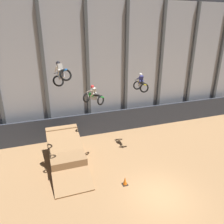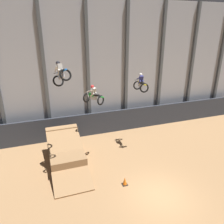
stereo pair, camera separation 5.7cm
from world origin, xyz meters
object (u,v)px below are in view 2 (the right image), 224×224
(dirt_ramp, at_px, (66,152))
(rider_bike_center_air, at_px, (93,96))
(rider_bike_right_air, at_px, (141,84))
(rider_bike_left_air, at_px, (61,74))
(traffic_cone_near_ramp, at_px, (125,181))

(dirt_ramp, bearing_deg, rider_bike_center_air, 3.04)
(rider_bike_center_air, height_order, rider_bike_right_air, rider_bike_right_air)
(dirt_ramp, distance_m, rider_bike_left_air, 6.55)
(rider_bike_left_air, xyz_separation_m, traffic_cone_near_ramp, (3.30, -2.56, -6.86))
(dirt_ramp, xyz_separation_m, rider_bike_center_air, (2.38, 0.13, 4.28))
(rider_bike_center_air, bearing_deg, traffic_cone_near_ramp, -112.15)
(traffic_cone_near_ramp, bearing_deg, rider_bike_center_air, 102.21)
(rider_bike_left_air, height_order, rider_bike_right_air, rider_bike_left_air)
(traffic_cone_near_ramp, bearing_deg, dirt_ramp, 128.88)
(dirt_ramp, xyz_separation_m, rider_bike_left_air, (-0.01, -1.52, 6.37))
(rider_bike_left_air, relative_size, traffic_cone_near_ramp, 3.12)
(rider_bike_right_air, relative_size, traffic_cone_near_ramp, 3.04)
(dirt_ramp, bearing_deg, rider_bike_right_air, 1.98)
(dirt_ramp, relative_size, traffic_cone_near_ramp, 10.27)
(dirt_ramp, bearing_deg, traffic_cone_near_ramp, -51.12)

